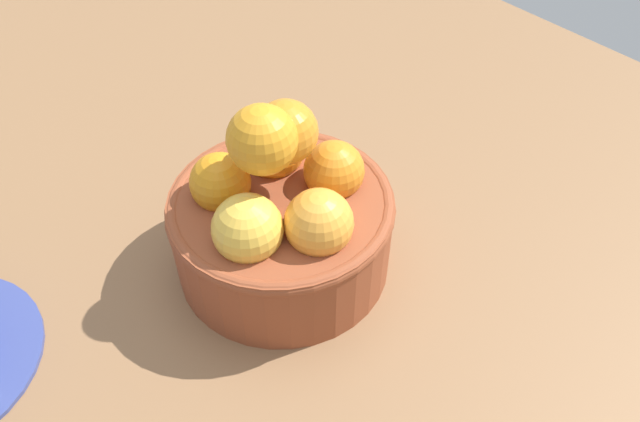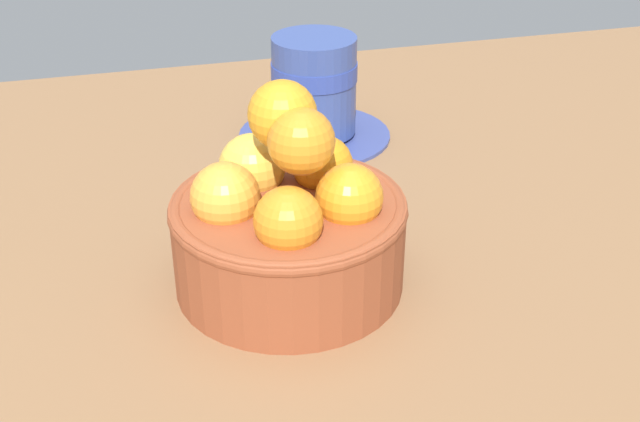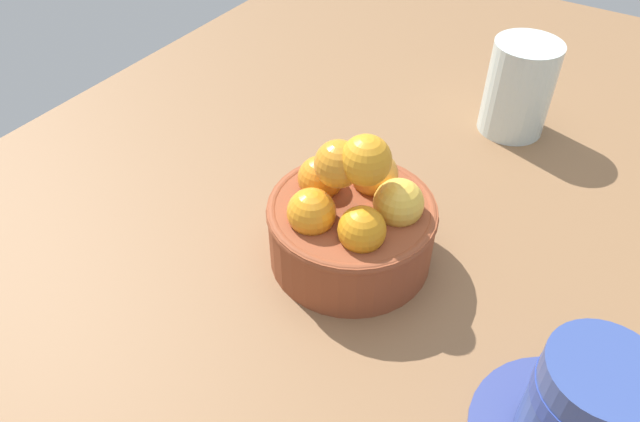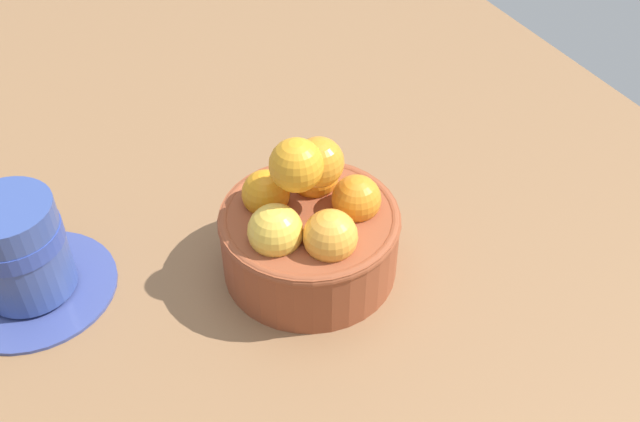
{
  "view_description": "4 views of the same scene",
  "coord_description": "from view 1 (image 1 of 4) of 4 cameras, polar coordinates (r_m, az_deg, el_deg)",
  "views": [
    {
      "loc": [
        22.94,
        -15.89,
        32.67
      ],
      "look_at": [
        1.3,
        2.13,
        4.51
      ],
      "focal_mm": 34.65,
      "sensor_mm": 36.0,
      "label": 1
    },
    {
      "loc": [
        9.08,
        41.41,
        29.42
      ],
      "look_at": [
        -1.99,
        0.01,
        4.97
      ],
      "focal_mm": 45.24,
      "sensor_mm": 36.0,
      "label": 2
    },
    {
      "loc": [
        -32.56,
        -17.64,
        38.78
      ],
      "look_at": [
        -1.07,
        2.51,
        4.99
      ],
      "focal_mm": 33.25,
      "sensor_mm": 36.0,
      "label": 3
    },
    {
      "loc": [
        38.23,
        -17.05,
        43.55
      ],
      "look_at": [
        -0.76,
        1.28,
        5.17
      ],
      "focal_mm": 40.35,
      "sensor_mm": 36.0,
      "label": 4
    }
  ],
  "objects": [
    {
      "name": "ground_plane",
      "position": [
        0.44,
        -3.21,
        -6.19
      ],
      "size": [
        134.73,
        85.3,
        3.79
      ],
      "primitive_type": "cube",
      "color": "brown"
    },
    {
      "name": "terracotta_bowl",
      "position": [
        0.4,
        -3.57,
        -0.46
      ],
      "size": [
        14.51,
        14.51,
        13.2
      ],
      "color": "brown",
      "rests_on": "ground_plane"
    }
  ]
}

